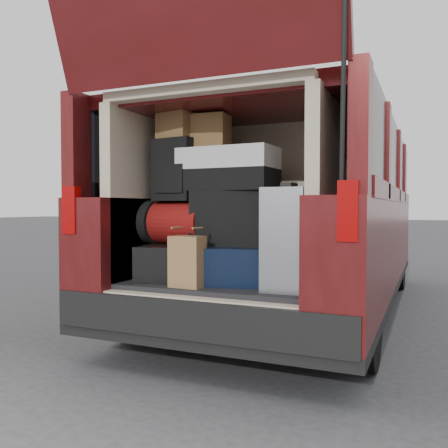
{
  "coord_description": "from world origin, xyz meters",
  "views": [
    {
      "loc": [
        1.23,
        -2.7,
        1.04
      ],
      "look_at": [
        -0.04,
        0.2,
        0.93
      ],
      "focal_mm": 38.0,
      "sensor_mm": 36.0,
      "label": 1
    }
  ],
  "objects_px": {
    "kraft_bag": "(187,262)",
    "backpack": "(176,170)",
    "navy_hardshell": "(231,264)",
    "twotone_duffel": "(228,170)",
    "black_hardshell": "(178,261)",
    "red_duffel": "(178,223)",
    "black_soft_case": "(233,218)",
    "silver_roller": "(289,239)"
  },
  "relations": [
    {
      "from": "black_hardshell",
      "to": "backpack",
      "type": "height_order",
      "value": "backpack"
    },
    {
      "from": "navy_hardshell",
      "to": "black_soft_case",
      "type": "relative_size",
      "value": 1.09
    },
    {
      "from": "black_soft_case",
      "to": "backpack",
      "type": "relative_size",
      "value": 1.19
    },
    {
      "from": "black_hardshell",
      "to": "backpack",
      "type": "distance_m",
      "value": 0.63
    },
    {
      "from": "kraft_bag",
      "to": "twotone_duffel",
      "type": "relative_size",
      "value": 0.5
    },
    {
      "from": "silver_roller",
      "to": "black_soft_case",
      "type": "height_order",
      "value": "silver_roller"
    },
    {
      "from": "twotone_duffel",
      "to": "red_duffel",
      "type": "bearing_deg",
      "value": -175.29
    },
    {
      "from": "kraft_bag",
      "to": "silver_roller",
      "type": "bearing_deg",
      "value": 21.38
    },
    {
      "from": "red_duffel",
      "to": "twotone_duffel",
      "type": "relative_size",
      "value": 0.73
    },
    {
      "from": "kraft_bag",
      "to": "backpack",
      "type": "height_order",
      "value": "backpack"
    },
    {
      "from": "kraft_bag",
      "to": "black_hardshell",
      "type": "bearing_deg",
      "value": 130.75
    },
    {
      "from": "red_duffel",
      "to": "black_hardshell",
      "type": "bearing_deg",
      "value": -56.26
    },
    {
      "from": "red_duffel",
      "to": "backpack",
      "type": "distance_m",
      "value": 0.36
    },
    {
      "from": "kraft_bag",
      "to": "backpack",
      "type": "relative_size",
      "value": 0.74
    },
    {
      "from": "navy_hardshell",
      "to": "black_soft_case",
      "type": "xyz_separation_m",
      "value": [
        -0.0,
        0.02,
        0.3
      ]
    },
    {
      "from": "kraft_bag",
      "to": "black_soft_case",
      "type": "distance_m",
      "value": 0.45
    },
    {
      "from": "black_soft_case",
      "to": "kraft_bag",
      "type": "bearing_deg",
      "value": -120.24
    },
    {
      "from": "silver_roller",
      "to": "backpack",
      "type": "height_order",
      "value": "backpack"
    },
    {
      "from": "navy_hardshell",
      "to": "backpack",
      "type": "bearing_deg",
      "value": 170.12
    },
    {
      "from": "red_duffel",
      "to": "black_soft_case",
      "type": "distance_m",
      "value": 0.41
    },
    {
      "from": "silver_roller",
      "to": "backpack",
      "type": "relative_size",
      "value": 1.43
    },
    {
      "from": "red_duffel",
      "to": "twotone_duffel",
      "type": "distance_m",
      "value": 0.51
    },
    {
      "from": "navy_hardshell",
      "to": "silver_roller",
      "type": "relative_size",
      "value": 0.9
    },
    {
      "from": "twotone_duffel",
      "to": "silver_roller",
      "type": "bearing_deg",
      "value": -16.2
    },
    {
      "from": "kraft_bag",
      "to": "backpack",
      "type": "distance_m",
      "value": 0.7
    },
    {
      "from": "black_soft_case",
      "to": "red_duffel",
      "type": "bearing_deg",
      "value": 176.6
    },
    {
      "from": "black_soft_case",
      "to": "twotone_duffel",
      "type": "xyz_separation_m",
      "value": [
        -0.04,
        0.01,
        0.32
      ]
    },
    {
      "from": "black_hardshell",
      "to": "silver_roller",
      "type": "xyz_separation_m",
      "value": [
        0.82,
        -0.11,
        0.18
      ]
    },
    {
      "from": "kraft_bag",
      "to": "twotone_duffel",
      "type": "distance_m",
      "value": 0.69
    },
    {
      "from": "navy_hardshell",
      "to": "twotone_duffel",
      "type": "height_order",
      "value": "twotone_duffel"
    },
    {
      "from": "navy_hardshell",
      "to": "kraft_bag",
      "type": "xyz_separation_m",
      "value": [
        -0.16,
        -0.31,
        0.04
      ]
    },
    {
      "from": "silver_roller",
      "to": "backpack",
      "type": "distance_m",
      "value": 0.94
    },
    {
      "from": "kraft_bag",
      "to": "red_duffel",
      "type": "xyz_separation_m",
      "value": [
        -0.24,
        0.33,
        0.23
      ]
    },
    {
      "from": "navy_hardshell",
      "to": "twotone_duffel",
      "type": "distance_m",
      "value": 0.62
    },
    {
      "from": "black_hardshell",
      "to": "silver_roller",
      "type": "height_order",
      "value": "silver_roller"
    },
    {
      "from": "black_hardshell",
      "to": "twotone_duffel",
      "type": "bearing_deg",
      "value": -5.32
    },
    {
      "from": "navy_hardshell",
      "to": "kraft_bag",
      "type": "distance_m",
      "value": 0.35
    },
    {
      "from": "black_soft_case",
      "to": "backpack",
      "type": "xyz_separation_m",
      "value": [
        -0.4,
        -0.04,
        0.33
      ]
    },
    {
      "from": "black_soft_case",
      "to": "silver_roller",
      "type": "bearing_deg",
      "value": -23.12
    },
    {
      "from": "red_duffel",
      "to": "twotone_duffel",
      "type": "xyz_separation_m",
      "value": [
        0.37,
        0.02,
        0.36
      ]
    },
    {
      "from": "navy_hardshell",
      "to": "backpack",
      "type": "relative_size",
      "value": 1.29
    },
    {
      "from": "navy_hardshell",
      "to": "silver_roller",
      "type": "xyz_separation_m",
      "value": [
        0.42,
        -0.12,
        0.18
      ]
    }
  ]
}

